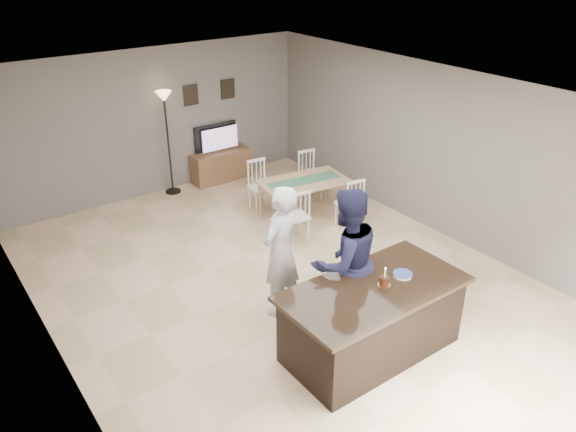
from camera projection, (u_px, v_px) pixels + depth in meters
floor at (282, 282)px, 7.98m from camera, size 8.00×8.00×0.00m
room_shell at (281, 173)px, 7.23m from camera, size 8.00×8.00×8.00m
kitchen_island at (372, 319)px, 6.47m from camera, size 2.15×1.10×0.90m
tv_console at (221, 166)px, 11.20m from camera, size 1.20×0.40×0.60m
television at (218, 138)px, 11.00m from camera, size 0.91×0.12×0.53m
tv_screen_glow at (220, 139)px, 10.94m from camera, size 0.78×0.00×0.78m
picture_frames at (210, 92)px, 10.67m from camera, size 1.10×0.02×0.38m
doorway at (133, 409)px, 4.18m from camera, size 0.00×2.10×2.65m
woman at (281, 251)px, 7.01m from camera, size 0.75×0.63×1.76m
man at (345, 262)px, 6.68m from camera, size 0.98×0.80×1.88m
birthday_cake at (384, 281)px, 6.28m from camera, size 0.15×0.15×0.23m
plate_stack at (403, 275)px, 6.47m from camera, size 0.23×0.23×0.04m
dining_table at (304, 187)px, 9.57m from camera, size 1.63×1.85×0.90m
floor_lamp at (166, 115)px, 10.11m from camera, size 0.29×0.29×1.96m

